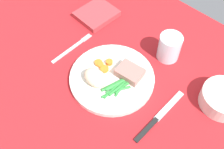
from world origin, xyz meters
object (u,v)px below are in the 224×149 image
(meat_portion, at_px, (130,73))
(water_glass, at_px, (169,49))
(salad_bowl, at_px, (223,98))
(fork, at_px, (72,48))
(napkin, at_px, (97,14))
(knife, at_px, (159,117))
(dinner_plate, at_px, (112,78))

(meat_portion, relative_size, water_glass, 0.87)
(meat_portion, xyz_separation_m, salad_bowl, (0.24, 0.11, -0.00))
(fork, distance_m, salad_bowl, 0.48)
(meat_portion, relative_size, fork, 0.45)
(water_glass, bearing_deg, napkin, -175.01)
(water_glass, bearing_deg, knife, -59.05)
(dinner_plate, bearing_deg, napkin, 144.95)
(water_glass, height_order, salad_bowl, water_glass)
(meat_portion, height_order, water_glass, water_glass)
(dinner_plate, relative_size, napkin, 1.90)
(dinner_plate, relative_size, knife, 1.23)
(dinner_plate, distance_m, napkin, 0.28)
(knife, bearing_deg, fork, -176.68)
(dinner_plate, height_order, salad_bowl, salad_bowl)
(fork, xyz_separation_m, napkin, (-0.05, 0.16, 0.01))
(fork, bearing_deg, meat_portion, 12.32)
(dinner_plate, bearing_deg, meat_portion, 49.40)
(fork, relative_size, salad_bowl, 1.33)
(dinner_plate, height_order, knife, dinner_plate)
(dinner_plate, distance_m, salad_bowl, 0.32)
(meat_portion, relative_size, knife, 0.36)
(salad_bowl, height_order, napkin, salad_bowl)
(knife, bearing_deg, water_glass, 124.31)
(napkin, bearing_deg, dinner_plate, -35.05)
(dinner_plate, height_order, meat_portion, meat_portion)
(meat_portion, bearing_deg, water_glass, 78.44)
(meat_portion, height_order, knife, meat_portion)
(fork, relative_size, knife, 0.81)
(fork, distance_m, knife, 0.36)
(knife, height_order, salad_bowl, salad_bowl)
(knife, relative_size, water_glass, 2.40)
(dinner_plate, relative_size, water_glass, 2.95)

